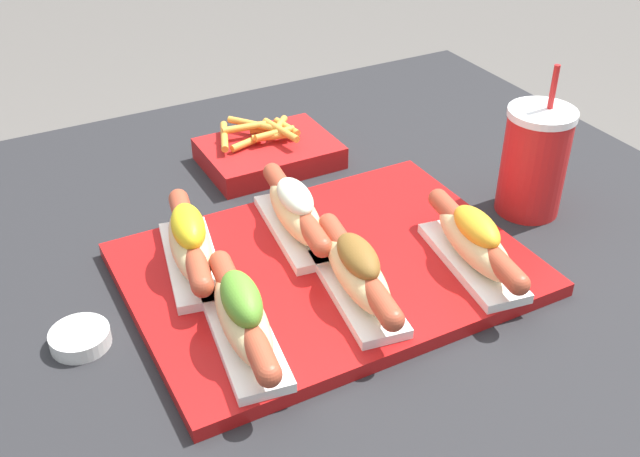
% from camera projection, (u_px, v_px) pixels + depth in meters
% --- Properties ---
extents(patio_table, '(1.33, 1.01, 0.75)m').
position_uv_depth(patio_table, '(271.00, 449.00, 1.18)').
color(patio_table, '#232326').
rests_on(patio_table, ground_plane).
extents(serving_tray, '(0.48, 0.35, 0.02)m').
position_uv_depth(serving_tray, '(328.00, 269.00, 0.93)').
color(serving_tray, '#B71414').
rests_on(serving_tray, patio_table).
extents(hot_dog_0, '(0.08, 0.22, 0.08)m').
position_uv_depth(hot_dog_0, '(243.00, 317.00, 0.79)').
color(hot_dog_0, white).
rests_on(hot_dog_0, serving_tray).
extents(hot_dog_1, '(0.09, 0.22, 0.07)m').
position_uv_depth(hot_dog_1, '(358.00, 272.00, 0.86)').
color(hot_dog_1, white).
rests_on(hot_dog_1, serving_tray).
extents(hot_dog_2, '(0.09, 0.22, 0.07)m').
position_uv_depth(hot_dog_2, '(474.00, 242.00, 0.91)').
color(hot_dog_2, white).
rests_on(hot_dog_2, serving_tray).
extents(hot_dog_3, '(0.09, 0.22, 0.08)m').
position_uv_depth(hot_dog_3, '(190.00, 243.00, 0.90)').
color(hot_dog_3, white).
rests_on(hot_dog_3, serving_tray).
extents(hot_dog_4, '(0.08, 0.22, 0.07)m').
position_uv_depth(hot_dog_4, '(295.00, 211.00, 0.97)').
color(hot_dog_4, white).
rests_on(hot_dog_4, serving_tray).
extents(sauce_bowl, '(0.07, 0.07, 0.02)m').
position_uv_depth(sauce_bowl, '(80.00, 337.00, 0.83)').
color(sauce_bowl, silver).
rests_on(sauce_bowl, patio_table).
extents(drink_cup, '(0.09, 0.09, 0.21)m').
position_uv_depth(drink_cup, '(534.00, 161.00, 1.03)').
color(drink_cup, red).
rests_on(drink_cup, patio_table).
extents(fries_basket, '(0.20, 0.15, 0.06)m').
position_uv_depth(fries_basket, '(269.00, 152.00, 1.17)').
color(fries_basket, '#B21919').
rests_on(fries_basket, patio_table).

